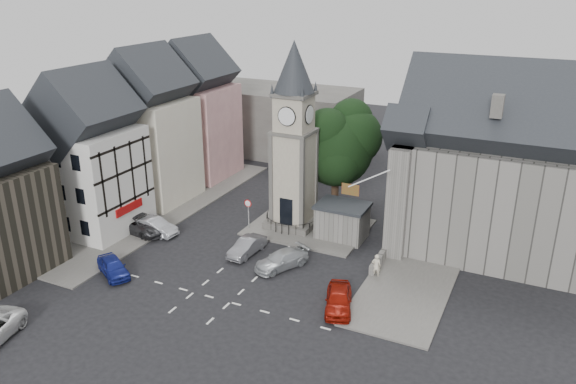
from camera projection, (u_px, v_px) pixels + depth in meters
The scene contains 23 objects.
ground at pixel (250, 263), 43.85m from camera, with size 120.00×120.00×0.00m, color black.
pavement_west at pixel (167, 209), 53.92m from camera, with size 6.00×30.00×0.14m, color #595651.
pavement_east at pixel (427, 251), 45.70m from camera, with size 6.00×26.00×0.14m, color #595651.
central_island at pixel (309, 227), 49.94m from camera, with size 10.00×8.00×0.16m, color #595651.
road_markings at pixel (212, 297), 39.22m from camera, with size 20.00×8.00×0.01m, color silver.
clock_tower at pixel (294, 138), 47.64m from camera, with size 4.86×4.86×16.25m.
stone_shelter at pixel (342, 221), 47.66m from camera, with size 4.30×3.30×3.08m.
town_tree at pixel (337, 139), 51.46m from camera, with size 7.20×7.20×10.80m.
warning_sign_post at pixel (248, 208), 48.98m from camera, with size 0.70×0.19×2.85m.
terrace_pink at pixel (196, 117), 61.19m from camera, with size 8.10×7.60×12.80m.
terrace_cream at pixel (149, 135), 54.46m from camera, with size 8.10×7.60×12.80m.
terrace_tudor at pixel (90, 162), 47.88m from camera, with size 8.10×7.60×12.00m.
backdrop_west at pixel (275, 120), 70.80m from camera, with size 20.00×10.00×8.00m, color #4C4944.
east_building at pixel (487, 174), 44.54m from camera, with size 14.40×11.40×12.60m.
east_boundary_wall at pixel (400, 231), 48.38m from camera, with size 0.40×16.00×0.90m, color #64625C.
flagpole at pixel (369, 179), 41.46m from camera, with size 3.68×0.10×2.74m.
car_west_blue at pixel (113, 267), 41.93m from camera, with size 1.59×3.96×1.35m, color navy.
car_west_silver at pixel (155, 226), 48.66m from camera, with size 1.49×4.27×1.41m, color #B5B7BD.
car_west_grey at pixel (141, 223), 49.00m from camera, with size 2.62×5.69×1.58m, color #2D2D2F.
car_island_silver at pixel (247, 247), 45.11m from camera, with size 1.40×4.01×1.32m, color gray.
car_island_east at pixel (282, 260), 43.02m from camera, with size 1.84×4.53×1.32m, color #B5B9BD.
car_east_red at pixel (339, 299), 37.63m from camera, with size 1.75×4.34×1.48m, color maroon.
pedestrian at pixel (376, 266), 41.49m from camera, with size 0.69×0.46×1.90m, color beige.
Camera 1 is at (19.51, -33.77, 21.01)m, focal length 35.00 mm.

